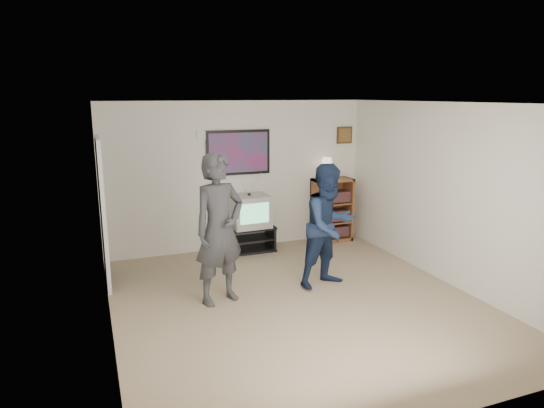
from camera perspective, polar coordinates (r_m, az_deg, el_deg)
room_shell at (r=6.22m, az=1.86°, el=0.26°), size 4.51×5.00×2.51m
media_stand at (r=8.22m, az=-2.76°, el=-4.10°), size 0.85×0.48×0.43m
crt_television at (r=8.10m, az=-2.67°, el=-0.83°), size 0.65×0.56×0.54m
bookshelf at (r=8.78m, az=7.05°, el=-0.69°), size 0.69×0.39×1.13m
table_lamp at (r=8.64m, az=6.46°, el=4.22°), size 0.24×0.24×0.38m
person_tall at (r=6.08m, az=-6.23°, el=-3.00°), size 0.81×0.65×1.91m
person_short at (r=6.64m, az=6.74°, el=-2.56°), size 0.96×0.83×1.70m
controller_left at (r=6.25m, az=-6.75°, el=-0.18°), size 0.08×0.12×0.03m
controller_right at (r=6.85m, az=5.81°, el=-0.97°), size 0.06×0.13×0.04m
poster at (r=8.13m, az=-3.97°, el=6.06°), size 1.10×0.03×0.75m
air_vent at (r=7.96m, az=-7.83°, el=8.00°), size 0.28×0.02×0.14m
small_picture at (r=8.90m, az=8.52°, el=8.02°), size 0.30×0.03×0.30m
doorway at (r=7.03m, az=-19.38°, el=-1.09°), size 0.03×0.85×2.00m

